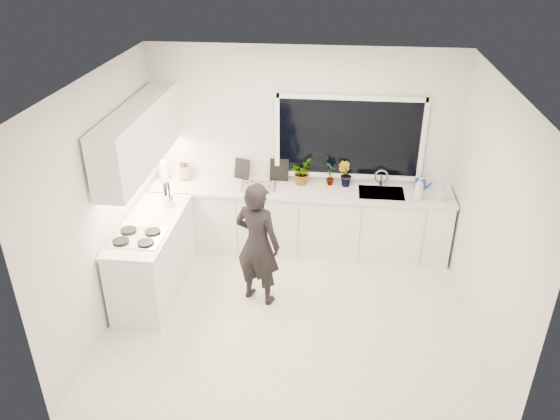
# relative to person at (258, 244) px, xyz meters

# --- Properties ---
(floor) EXTENTS (4.00, 3.50, 0.02)m
(floor) POSITION_rel_person_xyz_m (0.39, -0.28, -0.77)
(floor) COLOR beige
(floor) RESTS_ON ground
(wall_back) EXTENTS (4.00, 0.02, 2.70)m
(wall_back) POSITION_rel_person_xyz_m (0.39, 1.48, 0.59)
(wall_back) COLOR white
(wall_back) RESTS_ON ground
(wall_left) EXTENTS (0.02, 3.50, 2.70)m
(wall_left) POSITION_rel_person_xyz_m (-1.62, -0.28, 0.59)
(wall_left) COLOR white
(wall_left) RESTS_ON ground
(wall_right) EXTENTS (0.02, 3.50, 2.70)m
(wall_right) POSITION_rel_person_xyz_m (2.40, -0.28, 0.59)
(wall_right) COLOR white
(wall_right) RESTS_ON ground
(ceiling) EXTENTS (4.00, 3.50, 0.02)m
(ceiling) POSITION_rel_person_xyz_m (0.39, -0.28, 1.95)
(ceiling) COLOR white
(ceiling) RESTS_ON wall_back
(window) EXTENTS (1.80, 0.02, 1.00)m
(window) POSITION_rel_person_xyz_m (0.99, 1.44, 0.79)
(window) COLOR black
(window) RESTS_ON wall_back
(base_cabinets_back) EXTENTS (3.92, 0.58, 0.88)m
(base_cabinets_back) POSITION_rel_person_xyz_m (0.39, 1.17, -0.32)
(base_cabinets_back) COLOR white
(base_cabinets_back) RESTS_ON floor
(base_cabinets_left) EXTENTS (0.58, 1.60, 0.88)m
(base_cabinets_left) POSITION_rel_person_xyz_m (-1.28, 0.07, -0.32)
(base_cabinets_left) COLOR white
(base_cabinets_left) RESTS_ON floor
(countertop_back) EXTENTS (3.94, 0.62, 0.04)m
(countertop_back) POSITION_rel_person_xyz_m (0.39, 1.16, 0.14)
(countertop_back) COLOR silver
(countertop_back) RESTS_ON base_cabinets_back
(countertop_left) EXTENTS (0.62, 1.60, 0.04)m
(countertop_left) POSITION_rel_person_xyz_m (-1.28, 0.07, 0.14)
(countertop_left) COLOR silver
(countertop_left) RESTS_ON base_cabinets_left
(upper_cabinets) EXTENTS (0.34, 2.10, 0.70)m
(upper_cabinets) POSITION_rel_person_xyz_m (-1.40, 0.42, 1.09)
(upper_cabinets) COLOR white
(upper_cabinets) RESTS_ON wall_left
(sink) EXTENTS (0.58, 0.42, 0.14)m
(sink) POSITION_rel_person_xyz_m (1.44, 1.17, 0.11)
(sink) COLOR silver
(sink) RESTS_ON countertop_back
(faucet) EXTENTS (0.03, 0.03, 0.22)m
(faucet) POSITION_rel_person_xyz_m (1.44, 1.37, 0.27)
(faucet) COLOR silver
(faucet) RESTS_ON countertop_back
(stovetop) EXTENTS (0.56, 0.48, 0.03)m
(stovetop) POSITION_rel_person_xyz_m (-1.30, -0.28, 0.17)
(stovetop) COLOR black
(stovetop) RESTS_ON countertop_left
(person) EXTENTS (0.65, 0.54, 1.52)m
(person) POSITION_rel_person_xyz_m (0.00, 0.00, 0.00)
(person) COLOR black
(person) RESTS_ON floor
(pizza_tray) EXTENTS (0.46, 0.35, 0.03)m
(pizza_tray) POSITION_rel_person_xyz_m (-0.15, 1.14, 0.17)
(pizza_tray) COLOR silver
(pizza_tray) RESTS_ON countertop_back
(pizza) EXTENTS (0.42, 0.31, 0.01)m
(pizza) POSITION_rel_person_xyz_m (-0.15, 1.14, 0.19)
(pizza) COLOR red
(pizza) RESTS_ON pizza_tray
(watering_can) EXTENTS (0.14, 0.14, 0.13)m
(watering_can) POSITION_rel_person_xyz_m (1.94, 1.33, 0.22)
(watering_can) COLOR #133AB5
(watering_can) RESTS_ON countertop_back
(paper_towel_roll) EXTENTS (0.13, 0.13, 0.26)m
(paper_towel_roll) POSITION_rel_person_xyz_m (-1.46, 1.27, 0.29)
(paper_towel_roll) COLOR white
(paper_towel_roll) RESTS_ON countertop_back
(knife_block) EXTENTS (0.14, 0.12, 0.22)m
(knife_block) POSITION_rel_person_xyz_m (-1.17, 1.31, 0.27)
(knife_block) COLOR #A47C4C
(knife_block) RESTS_ON countertop_back
(utensil_crock) EXTENTS (0.14, 0.14, 0.16)m
(utensil_crock) POSITION_rel_person_xyz_m (-1.18, 0.52, 0.24)
(utensil_crock) COLOR silver
(utensil_crock) RESTS_ON countertop_left
(picture_frame_large) EXTENTS (0.21, 0.11, 0.28)m
(picture_frame_large) POSITION_rel_person_xyz_m (-0.41, 1.41, 0.30)
(picture_frame_large) COLOR black
(picture_frame_large) RESTS_ON countertop_back
(picture_frame_small) EXTENTS (0.25, 0.02, 0.30)m
(picture_frame_small) POSITION_rel_person_xyz_m (0.09, 1.41, 0.31)
(picture_frame_small) COLOR black
(picture_frame_small) RESTS_ON countertop_back
(herb_plants) EXTENTS (0.82, 0.31, 0.34)m
(herb_plants) POSITION_rel_person_xyz_m (0.57, 1.33, 0.33)
(herb_plants) COLOR #26662D
(herb_plants) RESTS_ON countertop_back
(soap_bottles) EXTENTS (0.41, 0.15, 0.31)m
(soap_bottles) POSITION_rel_person_xyz_m (1.97, 1.02, 0.30)
(soap_bottles) COLOR #D8BF66
(soap_bottles) RESTS_ON countertop_back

